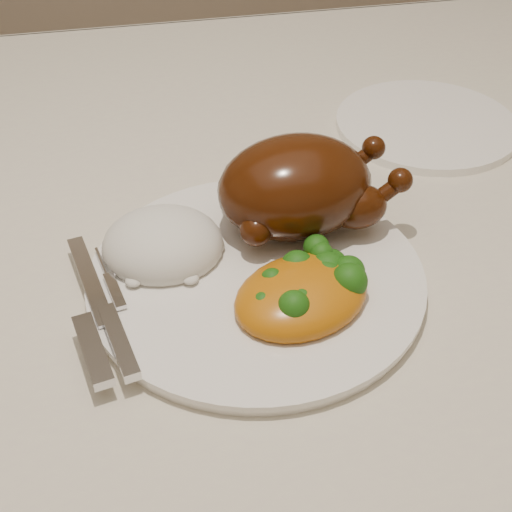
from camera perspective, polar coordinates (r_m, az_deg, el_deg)
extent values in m
cube|color=brown|center=(0.75, -9.10, 1.13)|extent=(1.60, 0.90, 0.04)
cube|color=beige|center=(0.73, -9.29, 2.60)|extent=(1.72, 1.02, 0.01)
cube|color=beige|center=(1.22, -10.89, 13.61)|extent=(1.72, 0.01, 0.18)
cylinder|color=white|center=(0.64, 0.00, -1.81)|extent=(0.37, 0.37, 0.01)
cylinder|color=white|center=(0.90, 13.47, 10.22)|extent=(0.29, 0.29, 0.01)
ellipsoid|color=#3F1906|center=(0.67, 3.13, 5.56)|extent=(0.16, 0.12, 0.09)
ellipsoid|color=#3F1906|center=(0.65, 2.39, 6.76)|extent=(0.07, 0.06, 0.04)
ellipsoid|color=#3F1906|center=(0.67, 8.11, 3.94)|extent=(0.06, 0.04, 0.04)
sphere|color=#3F1906|center=(0.67, 11.47, 5.96)|extent=(0.02, 0.02, 0.02)
ellipsoid|color=#3F1906|center=(0.71, 6.22, 6.65)|extent=(0.06, 0.04, 0.04)
sphere|color=#3F1906|center=(0.72, 9.39, 8.54)|extent=(0.02, 0.02, 0.02)
sphere|color=#3F1906|center=(0.64, 0.00, 2.10)|extent=(0.03, 0.03, 0.03)
sphere|color=#3F1906|center=(0.69, -1.65, 5.42)|extent=(0.03, 0.03, 0.03)
ellipsoid|color=white|center=(0.66, -7.44, 0.88)|extent=(0.12, 0.12, 0.06)
ellipsoid|color=orange|center=(0.60, 3.64, -3.22)|extent=(0.15, 0.13, 0.04)
ellipsoid|color=orange|center=(0.62, 6.33, -2.16)|extent=(0.06, 0.05, 0.03)
ellipsoid|color=#15430B|center=(0.62, 3.31, -0.95)|extent=(0.03, 0.03, 0.03)
ellipsoid|color=#15430B|center=(0.60, 1.31, -2.05)|extent=(0.02, 0.02, 0.02)
ellipsoid|color=#15430B|center=(0.63, 5.26, 0.17)|extent=(0.02, 0.02, 0.02)
ellipsoid|color=#15430B|center=(0.63, 5.94, -0.70)|extent=(0.03, 0.03, 0.03)
ellipsoid|color=#15430B|center=(0.62, 5.61, -1.70)|extent=(0.03, 0.03, 0.03)
ellipsoid|color=#15430B|center=(0.58, 3.04, -4.07)|extent=(0.03, 0.03, 0.03)
ellipsoid|color=#15430B|center=(0.62, 5.74, -0.97)|extent=(0.03, 0.03, 0.03)
ellipsoid|color=#15430B|center=(0.59, 0.59, -3.91)|extent=(0.02, 0.02, 0.02)
ellipsoid|color=#15430B|center=(0.64, 4.85, 0.73)|extent=(0.02, 0.02, 0.02)
ellipsoid|color=#15430B|center=(0.59, 3.65, -3.42)|extent=(0.02, 0.02, 0.02)
ellipsoid|color=#15430B|center=(0.61, 7.47, -2.02)|extent=(0.03, 0.03, 0.03)
ellipsoid|color=#15430B|center=(0.62, 7.43, -1.22)|extent=(0.03, 0.03, 0.03)
cube|color=silver|center=(0.64, -13.16, -1.82)|extent=(0.04, 0.12, 0.00)
cube|color=silver|center=(0.58, -12.93, -7.35)|extent=(0.03, 0.08, 0.01)
cube|color=silver|center=(0.58, -10.91, -6.73)|extent=(0.03, 0.08, 0.01)
cube|color=silver|center=(0.64, -11.35, -1.52)|extent=(0.03, 0.09, 0.00)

